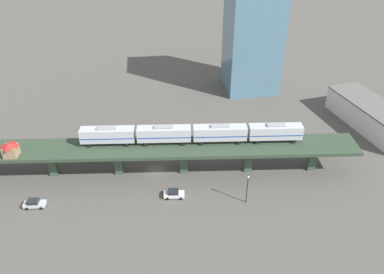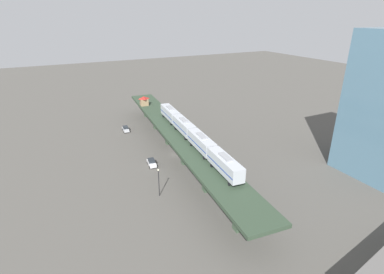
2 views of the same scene
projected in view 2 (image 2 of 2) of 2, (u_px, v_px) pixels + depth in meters
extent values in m
plane|color=#4C4944|center=(177.00, 154.00, 89.76)|extent=(400.00, 400.00, 0.00)
cube|color=#2C3D2C|center=(177.00, 133.00, 87.20)|extent=(16.88, 92.38, 0.80)
cube|color=#384C38|center=(146.00, 109.00, 121.62)|extent=(1.96, 1.96, 6.31)
cube|color=#384C38|center=(156.00, 120.00, 108.74)|extent=(1.96, 1.96, 6.31)
cube|color=#384C38|center=(168.00, 135.00, 95.85)|extent=(1.96, 1.96, 6.31)
cube|color=#384C38|center=(185.00, 153.00, 82.97)|extent=(1.96, 1.96, 6.31)
cube|color=#384C38|center=(207.00, 179.00, 70.09)|extent=(1.96, 1.96, 6.31)
cube|color=#384C38|center=(239.00, 216.00, 57.20)|extent=(1.96, 1.96, 6.31)
cube|color=#ADB2BA|center=(170.00, 113.00, 95.50)|extent=(3.90, 12.21, 3.10)
cube|color=navy|center=(170.00, 114.00, 95.61)|extent=(3.92, 11.97, 0.24)
cube|color=gray|center=(170.00, 108.00, 94.84)|extent=(1.78, 4.31, 0.36)
cylinder|color=black|center=(170.00, 115.00, 100.32)|extent=(0.30, 0.86, 0.84)
cylinder|color=black|center=(163.00, 116.00, 99.51)|extent=(0.30, 0.86, 0.84)
cylinder|color=black|center=(178.00, 123.00, 93.11)|extent=(0.30, 0.86, 0.84)
cylinder|color=black|center=(171.00, 124.00, 92.29)|extent=(0.30, 0.86, 0.84)
cube|color=#ADB2BA|center=(184.00, 126.00, 84.68)|extent=(3.90, 12.21, 3.10)
cube|color=navy|center=(184.00, 127.00, 84.79)|extent=(3.92, 11.97, 0.24)
cube|color=gray|center=(184.00, 120.00, 84.01)|extent=(1.78, 4.31, 0.36)
cylinder|color=black|center=(183.00, 127.00, 89.50)|extent=(0.30, 0.86, 0.84)
cylinder|color=black|center=(175.00, 128.00, 88.69)|extent=(0.30, 0.86, 0.84)
cylinder|color=black|center=(193.00, 137.00, 82.28)|extent=(0.30, 0.86, 0.84)
cylinder|color=black|center=(185.00, 139.00, 81.47)|extent=(0.30, 0.86, 0.84)
cube|color=#ADB2BA|center=(201.00, 142.00, 73.85)|extent=(3.90, 12.21, 3.10)
cube|color=navy|center=(201.00, 143.00, 73.97)|extent=(3.92, 11.97, 0.24)
cube|color=gray|center=(201.00, 136.00, 73.19)|extent=(1.78, 4.31, 0.36)
cylinder|color=black|center=(199.00, 143.00, 78.68)|extent=(0.30, 0.86, 0.84)
cylinder|color=black|center=(191.00, 144.00, 77.86)|extent=(0.30, 0.86, 0.84)
cylinder|color=black|center=(213.00, 156.00, 71.46)|extent=(0.30, 0.86, 0.84)
cylinder|color=black|center=(204.00, 158.00, 70.65)|extent=(0.30, 0.86, 0.84)
cube|color=#ADB2BA|center=(225.00, 164.00, 63.03)|extent=(3.90, 12.21, 3.10)
cube|color=navy|center=(225.00, 165.00, 63.15)|extent=(3.92, 11.97, 0.24)
cube|color=gray|center=(225.00, 157.00, 62.37)|extent=(1.78, 4.31, 0.36)
cylinder|color=black|center=(221.00, 164.00, 67.85)|extent=(0.30, 0.86, 0.84)
cylinder|color=black|center=(211.00, 165.00, 67.04)|extent=(0.30, 0.86, 0.84)
cylinder|color=black|center=(239.00, 181.00, 60.64)|extent=(0.30, 0.86, 0.84)
cylinder|color=black|center=(229.00, 184.00, 59.83)|extent=(0.30, 0.86, 0.84)
cube|color=#8C7251|center=(144.00, 102.00, 112.08)|extent=(3.05, 3.05, 2.50)
pyramid|color=maroon|center=(144.00, 98.00, 111.44)|extent=(3.50, 3.50, 0.90)
cube|color=#B7BABF|center=(126.00, 129.00, 106.84)|extent=(2.11, 4.52, 0.80)
cube|color=#1E2328|center=(125.00, 127.00, 106.67)|extent=(1.79, 2.31, 0.76)
cylinder|color=black|center=(127.00, 129.00, 108.52)|extent=(0.29, 0.68, 0.66)
cylinder|color=black|center=(123.00, 129.00, 107.90)|extent=(0.29, 0.68, 0.66)
cylinder|color=black|center=(129.00, 131.00, 106.09)|extent=(0.29, 0.68, 0.66)
cylinder|color=black|center=(124.00, 132.00, 105.47)|extent=(0.29, 0.68, 0.66)
cube|color=silver|center=(152.00, 163.00, 82.71)|extent=(2.26, 4.57, 0.80)
cube|color=#1E2328|center=(151.00, 160.00, 82.55)|extent=(1.87, 2.36, 0.76)
cylinder|color=black|center=(153.00, 162.00, 84.38)|extent=(0.31, 0.68, 0.66)
cylinder|color=black|center=(147.00, 163.00, 83.82)|extent=(0.31, 0.68, 0.66)
cylinder|color=black|center=(156.00, 166.00, 81.91)|extent=(0.31, 0.68, 0.66)
cylinder|color=black|center=(150.00, 167.00, 81.35)|extent=(0.31, 0.68, 0.66)
cube|color=#333338|center=(182.00, 127.00, 106.48)|extent=(2.25, 2.06, 2.30)
cube|color=gold|center=(187.00, 130.00, 103.40)|extent=(2.44, 5.26, 2.70)
cylinder|color=black|center=(185.00, 130.00, 107.32)|extent=(0.38, 1.01, 1.00)
cylinder|color=black|center=(180.00, 130.00, 106.53)|extent=(0.38, 1.01, 1.00)
cylinder|color=black|center=(191.00, 134.00, 103.03)|extent=(0.38, 1.01, 1.00)
cylinder|color=black|center=(186.00, 135.00, 102.20)|extent=(0.38, 1.01, 1.00)
cylinder|color=black|center=(159.00, 183.00, 68.05)|extent=(0.20, 0.20, 6.50)
sphere|color=beige|center=(158.00, 170.00, 66.72)|extent=(0.44, 0.44, 0.44)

